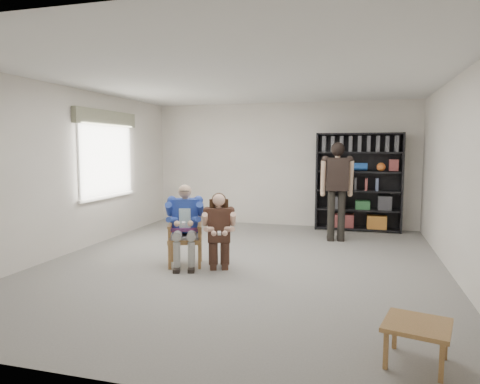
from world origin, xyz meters
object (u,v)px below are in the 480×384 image
(kneeling_woman, at_px, (219,232))
(bookshelf, at_px, (358,182))
(side_table, at_px, (416,343))
(standing_man, at_px, (337,193))
(seated_man, at_px, (185,225))
(armchair, at_px, (185,234))

(kneeling_woman, xyz_separation_m, bookshelf, (1.93, 3.71, 0.48))
(bookshelf, xyz_separation_m, side_table, (0.50, -5.86, -0.87))
(bookshelf, relative_size, standing_man, 1.12)
(seated_man, height_order, side_table, seated_man)
(kneeling_woman, xyz_separation_m, side_table, (2.43, -2.15, -0.39))
(standing_man, bearing_deg, bookshelf, 61.79)
(bookshelf, bearing_deg, seated_man, -124.99)
(armchair, bearing_deg, standing_man, 28.98)
(armchair, relative_size, kneeling_woman, 0.84)
(armchair, xyz_separation_m, kneeling_woman, (0.58, -0.12, 0.09))
(bookshelf, distance_m, side_table, 5.94)
(bookshelf, distance_m, standing_man, 1.30)
(kneeling_woman, bearing_deg, armchair, 149.29)
(bookshelf, bearing_deg, standing_man, -107.63)
(kneeling_woman, distance_m, bookshelf, 4.21)
(kneeling_woman, height_order, standing_man, standing_man)
(armchair, xyz_separation_m, side_table, (3.01, -2.27, -0.30))
(standing_man, bearing_deg, kneeling_woman, -132.47)
(seated_man, bearing_deg, kneeling_woman, -30.71)
(seated_man, bearing_deg, side_table, -56.03)
(armchair, bearing_deg, seated_man, -109.02)
(seated_man, xyz_separation_m, bookshelf, (2.51, 3.59, 0.43))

